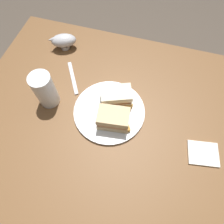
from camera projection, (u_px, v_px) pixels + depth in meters
ground_plane at (114, 162)px, 1.48m from camera, size 6.00×6.00×0.00m
dining_table at (114, 147)px, 1.14m from camera, size 1.21×0.93×0.77m
plate at (109, 111)px, 0.80m from camera, size 0.29×0.29×0.01m
sandwich_half_left at (112, 118)px, 0.74m from camera, size 0.13×0.09×0.07m
sandwich_half_right at (116, 96)px, 0.79m from camera, size 0.14×0.11×0.07m
potato_wedge_front at (128, 105)px, 0.80m from camera, size 0.04×0.03×0.02m
potato_wedge_middle at (127, 126)px, 0.76m from camera, size 0.04×0.05×0.02m
potato_wedge_back at (125, 111)px, 0.79m from camera, size 0.03×0.04×0.02m
potato_wedge_left_edge at (119, 116)px, 0.78m from camera, size 0.03×0.05×0.02m
potato_wedge_right_edge at (118, 122)px, 0.77m from camera, size 0.04×0.05×0.01m
pint_glass at (46, 91)px, 0.78m from camera, size 0.08×0.08×0.15m
gravy_boat at (63, 41)px, 0.93m from camera, size 0.14×0.11×0.07m
napkin at (203, 153)px, 0.73m from camera, size 0.12×0.11×0.01m
fork at (73, 78)px, 0.88m from camera, size 0.11×0.16×0.01m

